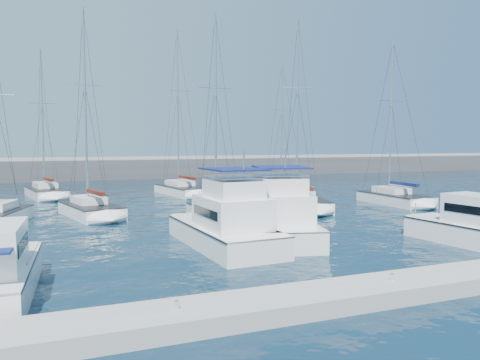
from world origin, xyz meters
name	(u,v)px	position (x,y,z in m)	size (l,w,h in m)	color
ground	(265,239)	(0.00, 0.00, 0.00)	(220.00, 220.00, 0.00)	black
breakwater	(130,172)	(0.00, 52.00, 1.05)	(160.00, 6.00, 4.45)	#424244
dock	(392,288)	(0.00, -11.00, 0.30)	(40.00, 2.20, 0.60)	gray
dock_cleat_near_port	(177,305)	(-8.00, -11.00, 0.72)	(0.16, 0.16, 0.25)	silver
dock_cleat_centre	(392,277)	(0.00, -11.00, 0.72)	(0.16, 0.16, 0.25)	silver
motor_yacht_port_inner	(227,227)	(-2.82, -1.23, 1.13)	(4.02, 9.16, 4.69)	white
motor_yacht_stbd_inner	(277,220)	(0.58, -0.41, 1.13)	(5.99, 9.67, 4.69)	white
motor_yacht_stbd_outer	(467,227)	(9.88, -5.25, 0.94)	(3.19, 6.35, 3.20)	white
sailboat_mid_b	(91,209)	(-8.81, 12.62, 0.55)	(4.67, 7.69, 16.08)	white
sailboat_mid_c	(219,212)	(-0.17, 7.67, 0.55)	(3.19, 6.87, 15.39)	white
sailboat_mid_d	(299,201)	(8.48, 11.29, 0.53)	(5.30, 9.96, 16.76)	white
sailboat_mid_e	(394,198)	(17.76, 10.07, 0.54)	(3.09, 7.55, 15.21)	white
sailboat_back_a	(46,192)	(-12.16, 27.77, 0.54)	(4.54, 8.33, 15.61)	white
sailboat_back_b	(182,190)	(1.51, 24.92, 0.56)	(4.49, 8.93, 18.22)	white
sailboat_back_c	(284,187)	(13.45, 23.86, 0.52)	(3.28, 8.58, 15.16)	white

